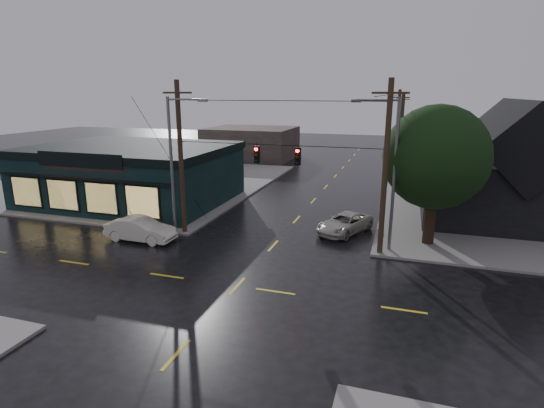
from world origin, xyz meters
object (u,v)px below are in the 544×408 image
(sedan_cream, at_px, (140,229))
(suv_silver, at_px, (345,223))
(corner_tree, at_px, (436,158))
(utility_pole_nw, at_px, (185,233))
(utility_pole_ne, at_px, (379,255))

(sedan_cream, bearing_deg, suv_silver, -64.97)
(sedan_cream, bearing_deg, corner_tree, -74.39)
(sedan_cream, bearing_deg, utility_pole_nw, -42.55)
(utility_pole_nw, xyz_separation_m, suv_silver, (10.40, 3.50, 0.66))
(corner_tree, relative_size, sedan_cream, 1.85)
(suv_silver, bearing_deg, utility_pole_nw, -136.91)
(suv_silver, bearing_deg, corner_tree, 15.40)
(corner_tree, bearing_deg, suv_silver, 170.90)
(corner_tree, bearing_deg, utility_pole_nw, -170.52)
(utility_pole_ne, bearing_deg, suv_silver, 126.63)
(corner_tree, xyz_separation_m, utility_pole_nw, (-15.78, -2.64, -5.57))
(corner_tree, xyz_separation_m, utility_pole_ne, (-2.78, -2.64, -5.57))
(utility_pole_nw, height_order, sedan_cream, utility_pole_nw)
(corner_tree, bearing_deg, utility_pole_ne, -136.54)
(corner_tree, xyz_separation_m, sedan_cream, (-17.79, -4.79, -4.81))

